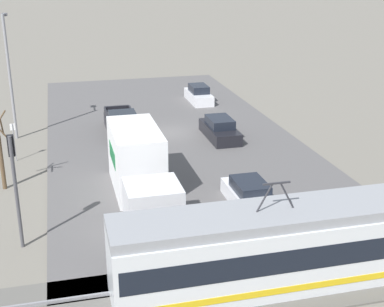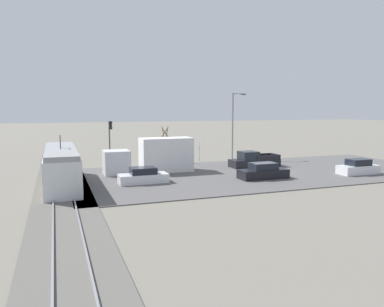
{
  "view_description": "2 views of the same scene",
  "coord_description": "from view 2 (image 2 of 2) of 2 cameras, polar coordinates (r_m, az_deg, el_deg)",
  "views": [
    {
      "loc": [
        7.62,
        37.37,
        12.33
      ],
      "look_at": [
        0.78,
        10.35,
        2.16
      ],
      "focal_mm": 50.0,
      "sensor_mm": 36.0,
      "label": 1
    },
    {
      "loc": [
        -34.25,
        20.68,
        6.71
      ],
      "look_at": [
        0.75,
        7.83,
        2.26
      ],
      "focal_mm": 35.0,
      "sensor_mm": 36.0,
      "label": 2
    }
  ],
  "objects": [
    {
      "name": "sedan_car_1",
      "position": [
        36.53,
        10.8,
        -2.78
      ],
      "size": [
        1.88,
        4.76,
        1.51
      ],
      "rotation": [
        0.0,
        0.0,
        3.14
      ],
      "color": "black",
      "rests_on": "ground"
    },
    {
      "name": "traffic_light_pole",
      "position": [
        44.62,
        -12.37,
        2.43
      ],
      "size": [
        0.28,
        0.47,
        5.29
      ],
      "color": "#47474C",
      "rests_on": "ground"
    },
    {
      "name": "sedan_car_2",
      "position": [
        41.94,
        23.99,
        -2.0
      ],
      "size": [
        1.72,
        4.28,
        1.54
      ],
      "color": "silver",
      "rests_on": "ground"
    },
    {
      "name": "sedan_car_0",
      "position": [
        34.02,
        -7.44,
        -3.49
      ],
      "size": [
        1.84,
        4.39,
        1.4
      ],
      "rotation": [
        0.0,
        0.0,
        3.14
      ],
      "color": "silver",
      "rests_on": "ground"
    },
    {
      "name": "road_surface",
      "position": [
        40.56,
        10.82,
        -2.78
      ],
      "size": [
        17.54,
        39.4,
        0.08
      ],
      "color": "#565454",
      "rests_on": "ground"
    },
    {
      "name": "ground_plane",
      "position": [
        40.57,
        10.82,
        -2.83
      ],
      "size": [
        320.0,
        320.0,
        0.0
      ],
      "primitive_type": "plane",
      "color": "slate"
    },
    {
      "name": "pickup_truck",
      "position": [
        43.67,
        9.35,
        -1.11
      ],
      "size": [
        2.1,
        5.78,
        1.81
      ],
      "color": "black",
      "rests_on": "ground"
    },
    {
      "name": "no_parking_sign",
      "position": [
        48.56,
        1.15,
        0.66
      ],
      "size": [
        0.32,
        0.08,
        2.5
      ],
      "color": "gray",
      "rests_on": "ground"
    },
    {
      "name": "rail_bed",
      "position": [
        34.89,
        -19.19,
        -4.58
      ],
      "size": [
        65.24,
        4.4,
        0.22
      ],
      "color": "#5B5954",
      "rests_on": "ground"
    },
    {
      "name": "street_lamp_near_crossing",
      "position": [
        50.54,
        6.4,
        4.89
      ],
      "size": [
        0.36,
        1.95,
        8.83
      ],
      "color": "gray",
      "rests_on": "ground"
    },
    {
      "name": "street_tree",
      "position": [
        47.43,
        -4.12,
        1.17
      ],
      "size": [
        1.08,
        0.9,
        4.54
      ],
      "color": "brown",
      "rests_on": "ground"
    },
    {
      "name": "box_truck",
      "position": [
        39.62,
        -5.74,
        -0.44
      ],
      "size": [
        2.59,
        9.26,
        3.58
      ],
      "color": "silver",
      "rests_on": "ground"
    },
    {
      "name": "light_rail_tram",
      "position": [
        34.64,
        -19.3,
        -1.98
      ],
      "size": [
        12.8,
        2.77,
        4.37
      ],
      "color": "silver",
      "rests_on": "ground"
    }
  ]
}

